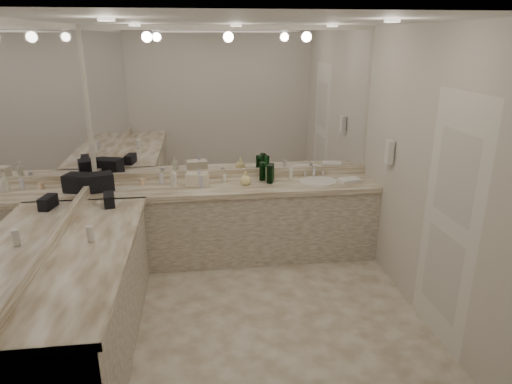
{
  "coord_description": "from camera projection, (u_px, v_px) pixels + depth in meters",
  "views": [
    {
      "loc": [
        -0.4,
        -3.68,
        2.48
      ],
      "look_at": [
        0.12,
        0.4,
        1.08
      ],
      "focal_mm": 32.0,
      "sensor_mm": 36.0,
      "label": 1
    }
  ],
  "objects": [
    {
      "name": "floor",
      "position": [
        248.0,
        314.0,
        4.31
      ],
      "size": [
        3.2,
        3.2,
        0.0
      ],
      "primitive_type": "plane",
      "color": "beige",
      "rests_on": "ground"
    },
    {
      "name": "ceiling",
      "position": [
        247.0,
        20.0,
        3.47
      ],
      "size": [
        3.2,
        3.2,
        0.0
      ],
      "primitive_type": "plane",
      "color": "white",
      "rests_on": "floor"
    },
    {
      "name": "wall_back",
      "position": [
        234.0,
        144.0,
        5.3
      ],
      "size": [
        3.2,
        0.02,
        2.6
      ],
      "primitive_type": "cube",
      "color": "beige",
      "rests_on": "floor"
    },
    {
      "name": "wall_left",
      "position": [
        52.0,
        190.0,
        3.7
      ],
      "size": [
        0.02,
        3.0,
        2.6
      ],
      "primitive_type": "cube",
      "color": "beige",
      "rests_on": "floor"
    },
    {
      "name": "wall_right",
      "position": [
        425.0,
        176.0,
        4.08
      ],
      "size": [
        0.02,
        3.0,
        2.6
      ],
      "primitive_type": "cube",
      "color": "beige",
      "rests_on": "floor"
    },
    {
      "name": "vanity_back_base",
      "position": [
        237.0,
        224.0,
        5.3
      ],
      "size": [
        3.2,
        0.6,
        0.84
      ],
      "primitive_type": "cube",
      "color": "beige",
      "rests_on": "floor"
    },
    {
      "name": "vanity_back_top",
      "position": [
        236.0,
        187.0,
        5.14
      ],
      "size": [
        3.2,
        0.64,
        0.06
      ],
      "primitive_type": "cube",
      "color": "silver",
      "rests_on": "vanity_back_base"
    },
    {
      "name": "vanity_left_base",
      "position": [
        95.0,
        302.0,
        3.73
      ],
      "size": [
        0.6,
        2.4,
        0.84
      ],
      "primitive_type": "cube",
      "color": "beige",
      "rests_on": "floor"
    },
    {
      "name": "vanity_left_top",
      "position": [
        89.0,
        253.0,
        3.59
      ],
      "size": [
        0.64,
        2.42,
        0.06
      ],
      "primitive_type": "cube",
      "color": "silver",
      "rests_on": "vanity_left_base"
    },
    {
      "name": "backsplash_back",
      "position": [
        234.0,
        173.0,
        5.39
      ],
      "size": [
        3.2,
        0.04,
        0.1
      ],
      "primitive_type": "cube",
      "color": "silver",
      "rests_on": "vanity_back_top"
    },
    {
      "name": "backsplash_left",
      "position": [
        60.0,
        230.0,
        3.81
      ],
      "size": [
        0.04,
        3.0,
        0.1
      ],
      "primitive_type": "cube",
      "color": "silver",
      "rests_on": "vanity_left_top"
    },
    {
      "name": "mirror_back",
      "position": [
        233.0,
        103.0,
        5.13
      ],
      "size": [
        3.12,
        0.01,
        1.55
      ],
      "primitive_type": "cube",
      "color": "white",
      "rests_on": "wall_back"
    },
    {
      "name": "mirror_left",
      "position": [
        44.0,
        133.0,
        3.54
      ],
      "size": [
        0.01,
        2.92,
        1.55
      ],
      "primitive_type": "cube",
      "color": "white",
      "rests_on": "wall_left"
    },
    {
      "name": "sink",
      "position": [
        318.0,
        182.0,
        5.26
      ],
      "size": [
        0.44,
        0.44,
        0.03
      ],
      "primitive_type": "cylinder",
      "color": "white",
      "rests_on": "vanity_back_top"
    },
    {
      "name": "faucet",
      "position": [
        314.0,
        171.0,
        5.43
      ],
      "size": [
        0.24,
        0.16,
        0.14
      ],
      "primitive_type": "cube",
      "color": "silver",
      "rests_on": "vanity_back_top"
    },
    {
      "name": "wall_phone",
      "position": [
        389.0,
        152.0,
        4.72
      ],
      "size": [
        0.06,
        0.1,
        0.24
      ],
      "primitive_type": "cube",
      "color": "white",
      "rests_on": "wall_right"
    },
    {
      "name": "door",
      "position": [
        449.0,
        223.0,
        3.69
      ],
      "size": [
        0.02,
        0.82,
        2.1
      ],
      "primitive_type": "cube",
      "color": "white",
      "rests_on": "wall_right"
    },
    {
      "name": "black_toiletry_bag",
      "position": [
        98.0,
        183.0,
        4.91
      ],
      "size": [
        0.37,
        0.29,
        0.18
      ],
      "primitive_type": "cube",
      "rotation": [
        0.0,
        0.0,
        0.31
      ],
      "color": "black",
      "rests_on": "vanity_back_top"
    },
    {
      "name": "black_bag_spill",
      "position": [
        109.0,
        200.0,
        4.49
      ],
      "size": [
        0.14,
        0.24,
        0.12
      ],
      "primitive_type": "cube",
      "rotation": [
        0.0,
        0.0,
        0.2
      ],
      "color": "black",
      "rests_on": "vanity_left_top"
    },
    {
      "name": "cream_cosmetic_case",
      "position": [
        197.0,
        180.0,
        5.08
      ],
      "size": [
        0.26,
        0.18,
        0.14
      ],
      "primitive_type": "cube",
      "rotation": [
        0.0,
        0.0,
        -0.14
      ],
      "color": "beige",
      "rests_on": "vanity_back_top"
    },
    {
      "name": "hand_towel",
      "position": [
        349.0,
        180.0,
        5.23
      ],
      "size": [
        0.27,
        0.21,
        0.04
      ],
      "primitive_type": "cube",
      "rotation": [
        0.0,
        0.0,
        0.22
      ],
      "color": "white",
      "rests_on": "vanity_back_top"
    },
    {
      "name": "lotion_left",
      "position": [
        91.0,
        234.0,
        3.69
      ],
      "size": [
        0.06,
        0.06,
        0.13
      ],
      "primitive_type": "cylinder",
      "color": "white",
      "rests_on": "vanity_left_top"
    },
    {
      "name": "soap_bottle_a",
      "position": [
        173.0,
        176.0,
        5.08
      ],
      "size": [
        0.1,
        0.1,
        0.21
      ],
      "primitive_type": "imported",
      "rotation": [
        0.0,
        0.0,
        -0.27
      ],
      "color": "white",
      "rests_on": "vanity_back_top"
    },
    {
      "name": "soap_bottle_b",
      "position": [
        200.0,
        178.0,
        5.04
      ],
      "size": [
        0.11,
        0.12,
        0.2
      ],
      "primitive_type": "imported",
      "rotation": [
        0.0,
        0.0,
        -0.29
      ],
      "color": "silver",
      "rests_on": "vanity_back_top"
    },
    {
      "name": "soap_bottle_c",
      "position": [
        246.0,
        178.0,
        5.12
      ],
      "size": [
        0.15,
        0.15,
        0.16
      ],
      "primitive_type": "imported",
      "rotation": [
        0.0,
        0.0,
        0.3
      ],
      "color": "#FCF098",
      "rests_on": "vanity_back_top"
    },
    {
      "name": "green_bottle_0",
      "position": [
        272.0,
        172.0,
        5.26
      ],
      "size": [
        0.06,
        0.06,
        0.2
      ],
      "primitive_type": "cylinder",
      "color": "#11511E",
      "rests_on": "vanity_back_top"
    },
    {
      "name": "green_bottle_1",
      "position": [
        262.0,
        171.0,
        5.27
      ],
      "size": [
        0.07,
        0.07,
        0.22
      ],
      "primitive_type": "cylinder",
      "color": "#11511E",
      "rests_on": "vanity_back_top"
    },
    {
      "name": "green_bottle_2",
      "position": [
        270.0,
        174.0,
        5.16
      ],
      "size": [
        0.07,
        0.07,
        0.21
      ],
      "primitive_type": "cylinder",
      "color": "#11511E",
      "rests_on": "vanity_back_top"
    },
    {
      "name": "green_bottle_3",
      "position": [
        270.0,
        174.0,
        5.2
      ],
      "size": [
        0.06,
        0.06,
        0.2
      ],
      "primitive_type": "cylinder",
      "color": "#11511E",
      "rests_on": "vanity_back_top"
    },
    {
      "name": "green_bottle_4",
      "position": [
        262.0,
        172.0,
        5.29
      ],
      "size": [
        0.07,
        0.07,
        0.18
      ],
      "primitive_type": "cylinder",
      "color": "#11511E",
      "rests_on": "vanity_back_top"
    },
    {
      "name": "amenity_bottle_0",
      "position": [
        224.0,
        178.0,
        5.23
      ],
      "size": [
        0.04,
        0.04,
        0.09
      ],
      "primitive_type": "cylinder",
      "color": "white",
      "rests_on": "vanity_back_top"
    },
    {
      "name": "amenity_bottle_1",
      "position": [
        291.0,
        174.0,
        5.3
      ],
      "size": [
        0.04,
        0.04,
        0.14
      ],
      "primitive_type": "cylinder",
      "color": "white",
      "rests_on": "vanity_back_top"
    },
    {
      "name": "amenity_bottle_2",
      "position": [
        175.0,
        180.0,
        5.08
      ],
      "size": [
        0.05,
        0.05,
        0.14
      ],
      "primitive_type": "cylinder",
      "color": "white",
      "rests_on": "vanity_back_top"
    },
    {
      "name": "amenity_bottle_3",
      "position": [
        161.0,
        179.0,
        5.16
      ],
      "size": [
        0.05,
        0.05,
        0.11
      ],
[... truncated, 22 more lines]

